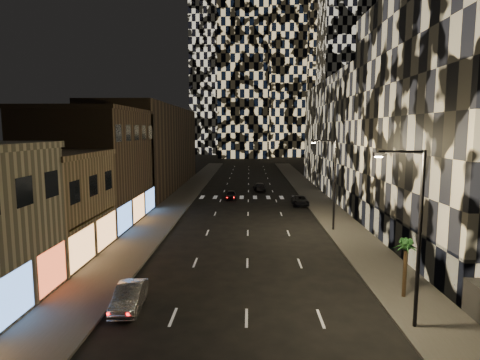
{
  "coord_description": "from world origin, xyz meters",
  "views": [
    {
      "loc": [
        0.12,
        -9.58,
        10.11
      ],
      "look_at": [
        -0.63,
        23.14,
        6.0
      ],
      "focal_mm": 30.0,
      "sensor_mm": 36.0,
      "label": 1
    }
  ],
  "objects_px": {
    "car_dark_midlane": "(231,195)",
    "palm_tree": "(406,249)",
    "car_dark_rightlane": "(300,201)",
    "car_dark_oncoming": "(260,187)",
    "car_silver_parked": "(129,297)",
    "streetlight_far": "(332,178)",
    "streetlight_near": "(415,227)"
  },
  "relations": [
    {
      "from": "car_dark_midlane",
      "to": "car_dark_rightlane",
      "type": "height_order",
      "value": "car_dark_midlane"
    },
    {
      "from": "car_dark_oncoming",
      "to": "car_dark_rightlane",
      "type": "xyz_separation_m",
      "value": [
        5.13,
        -12.92,
        -0.04
      ]
    },
    {
      "from": "car_dark_midlane",
      "to": "palm_tree",
      "type": "bearing_deg",
      "value": -72.75
    },
    {
      "from": "streetlight_near",
      "to": "streetlight_far",
      "type": "xyz_separation_m",
      "value": [
        0.0,
        20.0,
        0.0
      ]
    },
    {
      "from": "car_dark_midlane",
      "to": "car_dark_oncoming",
      "type": "bearing_deg",
      "value": 60.85
    },
    {
      "from": "car_silver_parked",
      "to": "palm_tree",
      "type": "distance_m",
      "value": 16.38
    },
    {
      "from": "streetlight_near",
      "to": "palm_tree",
      "type": "relative_size",
      "value": 2.53
    },
    {
      "from": "car_dark_rightlane",
      "to": "palm_tree",
      "type": "xyz_separation_m",
      "value": [
        2.44,
        -30.16,
        2.46
      ]
    },
    {
      "from": "car_silver_parked",
      "to": "car_dark_rightlane",
      "type": "height_order",
      "value": "car_silver_parked"
    },
    {
      "from": "car_silver_parked",
      "to": "car_dark_oncoming",
      "type": "xyz_separation_m",
      "value": [
        8.55,
        44.74,
        -0.02
      ]
    },
    {
      "from": "car_silver_parked",
      "to": "palm_tree",
      "type": "xyz_separation_m",
      "value": [
        16.12,
        1.66,
        2.4
      ]
    },
    {
      "from": "car_dark_rightlane",
      "to": "palm_tree",
      "type": "distance_m",
      "value": 30.35
    },
    {
      "from": "car_dark_midlane",
      "to": "car_dark_oncoming",
      "type": "height_order",
      "value": "car_dark_oncoming"
    },
    {
      "from": "streetlight_far",
      "to": "car_dark_oncoming",
      "type": "bearing_deg",
      "value": 103.61
    },
    {
      "from": "streetlight_far",
      "to": "car_dark_rightlane",
      "type": "bearing_deg",
      "value": 95.59
    },
    {
      "from": "car_dark_oncoming",
      "to": "car_silver_parked",
      "type": "bearing_deg",
      "value": 76.08
    },
    {
      "from": "car_silver_parked",
      "to": "car_dark_midlane",
      "type": "bearing_deg",
      "value": 79.34
    },
    {
      "from": "car_dark_oncoming",
      "to": "palm_tree",
      "type": "height_order",
      "value": "palm_tree"
    },
    {
      "from": "car_silver_parked",
      "to": "streetlight_far",
      "type": "bearing_deg",
      "value": 45.97
    },
    {
      "from": "car_dark_rightlane",
      "to": "car_silver_parked",
      "type": "bearing_deg",
      "value": -111.97
    },
    {
      "from": "streetlight_near",
      "to": "streetlight_far",
      "type": "relative_size",
      "value": 1.0
    },
    {
      "from": "car_dark_oncoming",
      "to": "car_dark_rightlane",
      "type": "bearing_deg",
      "value": 108.54
    },
    {
      "from": "streetlight_near",
      "to": "car_dark_oncoming",
      "type": "relative_size",
      "value": 1.97
    },
    {
      "from": "streetlight_near",
      "to": "car_dark_rightlane",
      "type": "distance_m",
      "value": 34.2
    },
    {
      "from": "car_dark_oncoming",
      "to": "car_dark_rightlane",
      "type": "relative_size",
      "value": 1.01
    },
    {
      "from": "car_silver_parked",
      "to": "palm_tree",
      "type": "height_order",
      "value": "palm_tree"
    },
    {
      "from": "car_dark_midlane",
      "to": "palm_tree",
      "type": "distance_m",
      "value": 36.65
    },
    {
      "from": "streetlight_far",
      "to": "car_dark_oncoming",
      "type": "height_order",
      "value": "streetlight_far"
    },
    {
      "from": "car_dark_oncoming",
      "to": "car_dark_rightlane",
      "type": "distance_m",
      "value": 13.9
    },
    {
      "from": "car_silver_parked",
      "to": "car_dark_oncoming",
      "type": "bearing_deg",
      "value": 75.06
    },
    {
      "from": "palm_tree",
      "to": "streetlight_near",
      "type": "bearing_deg",
      "value": -106.41
    },
    {
      "from": "streetlight_near",
      "to": "car_dark_rightlane",
      "type": "xyz_separation_m",
      "value": [
        -1.35,
        33.85,
        -4.73
      ]
    }
  ]
}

